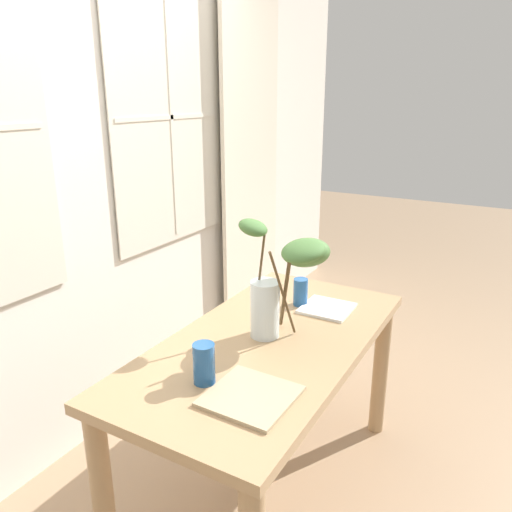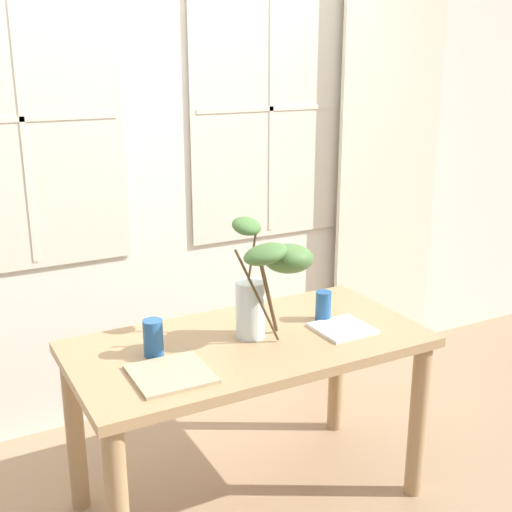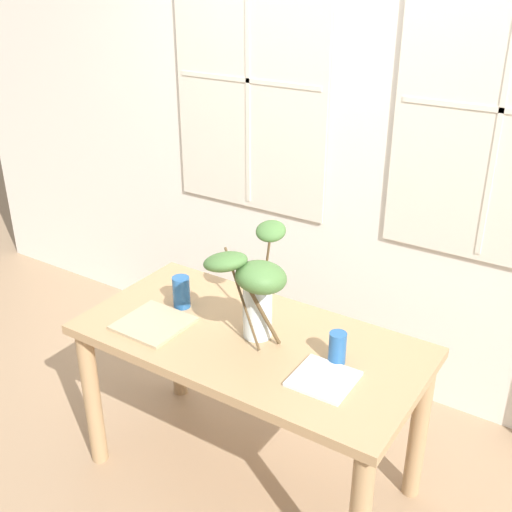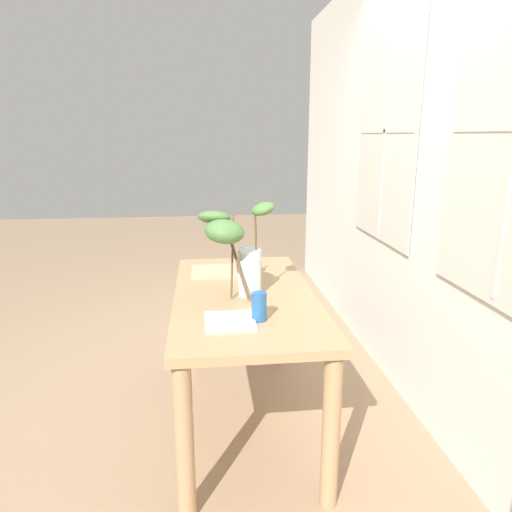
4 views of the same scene
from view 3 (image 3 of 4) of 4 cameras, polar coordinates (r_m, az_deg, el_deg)
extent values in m
plane|color=#9E7F60|center=(3.12, -0.53, -19.18)|extent=(14.00, 14.00, 0.00)
cube|color=silver|center=(3.25, 9.82, 10.52)|extent=(5.88, 0.12, 2.74)
cube|color=white|center=(3.44, -0.66, 15.67)|extent=(0.88, 0.01, 1.35)
cube|color=silver|center=(3.44, -0.70, 15.66)|extent=(0.95, 0.01, 1.42)
cube|color=silver|center=(3.43, -0.74, 15.65)|extent=(0.02, 0.01, 1.35)
cube|color=silver|center=(3.43, -0.74, 15.65)|extent=(0.88, 0.01, 0.02)
cube|color=white|center=(2.94, 21.44, 12.25)|extent=(0.88, 0.01, 1.35)
cube|color=silver|center=(2.94, 21.43, 12.23)|extent=(0.95, 0.01, 1.42)
cube|color=silver|center=(2.93, 21.41, 12.22)|extent=(0.02, 0.01, 1.35)
cube|color=silver|center=(2.93, 21.41, 12.22)|extent=(0.88, 0.01, 0.02)
cube|color=tan|center=(2.65, -0.59, -7.70)|extent=(1.45, 0.73, 0.04)
cylinder|color=tan|center=(3.05, -14.65, -12.37)|extent=(0.08, 0.08, 0.72)
cylinder|color=tan|center=(3.40, -7.14, -7.27)|extent=(0.08, 0.08, 0.72)
cylinder|color=tan|center=(2.88, 14.55, -14.97)|extent=(0.08, 0.08, 0.72)
cylinder|color=silver|center=(2.58, 0.13, -4.94)|extent=(0.12, 0.12, 0.24)
cylinder|color=silver|center=(2.62, 0.13, -6.39)|extent=(0.11, 0.11, 0.08)
cylinder|color=brown|center=(2.55, 0.73, -2.51)|extent=(0.08, 0.03, 0.45)
ellipsoid|color=#477038|center=(2.47, 1.36, 2.28)|extent=(0.15, 0.16, 0.10)
cylinder|color=brown|center=(2.48, 0.28, -4.63)|extent=(0.15, 0.12, 0.36)
ellipsoid|color=#477038|center=(2.32, 0.45, -1.94)|extent=(0.28, 0.28, 0.15)
cylinder|color=brown|center=(2.48, -1.24, -3.96)|extent=(0.19, 0.04, 0.40)
ellipsoid|color=#477038|center=(2.33, -2.79, -0.52)|extent=(0.20, 0.19, 0.11)
cylinder|color=#235693|center=(2.83, -6.80, -3.27)|extent=(0.08, 0.08, 0.15)
cylinder|color=#235693|center=(2.47, 7.40, -8.27)|extent=(0.07, 0.07, 0.13)
cube|color=tan|center=(2.74, -9.29, -6.06)|extent=(0.28, 0.28, 0.01)
cube|color=white|center=(2.40, 6.14, -11.03)|extent=(0.23, 0.23, 0.01)
camera|label=1|loc=(3.05, -38.61, 11.36)|focal=34.98mm
camera|label=2|loc=(2.43, -64.97, 3.31)|focal=46.44mm
camera|label=4|loc=(2.08, 62.31, -6.31)|focal=32.75mm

